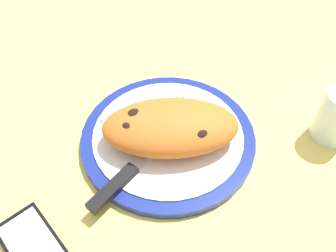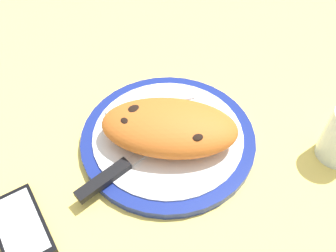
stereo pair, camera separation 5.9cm
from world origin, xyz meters
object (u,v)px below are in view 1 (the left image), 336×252
Objects in this scene: fork at (138,110)px; knife at (127,175)px; plate at (168,137)px; smartphone at (34,247)px; calzone at (171,127)px; water_glass at (336,119)px.

fork is 14.12cm from knife.
smartphone is (23.82, 12.61, -0.35)cm from plate.
calzone is at bearing 94.58° from plate.
fork is 0.85× the size of knife.
water_glass reaches higher than fork.
plate is 3.09× the size of water_glass.
knife is at bearing -157.05° from smartphone.
smartphone is (20.27, 19.44, -1.53)cm from fork.
plate is at bearing 117.52° from fork.
knife reaches higher than fork.
calzone reaches higher than fork.
water_glass reaches higher than smartphone.
water_glass reaches higher than calzone.
smartphone is at bearing 27.89° from plate.
calzone reaches higher than knife.
calzone is 10.59cm from knife.
smartphone is at bearing 22.95° from knife.
knife is 36.48cm from water_glass.
water_glass reaches higher than plate.
plate is 2.14× the size of smartphone.
plate is 1.79× the size of fork.
calzone is (-0.10, 1.30, 4.19)cm from plate.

